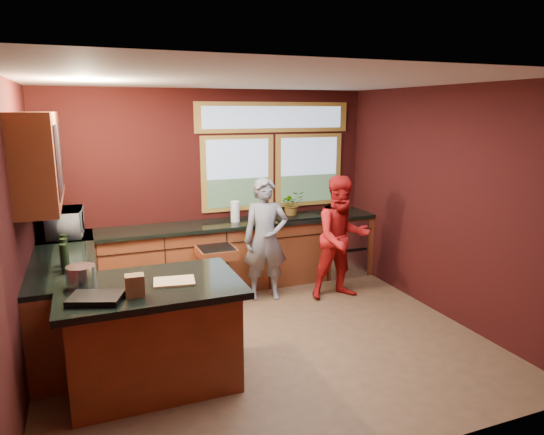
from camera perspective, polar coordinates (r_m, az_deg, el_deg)
floor at (r=5.36m, az=-0.87°, el=-14.27°), size 4.50×4.50×0.00m
room_shell at (r=4.97m, az=-8.76°, el=5.22°), size 4.52×4.02×2.71m
back_counter at (r=6.75m, az=-4.38°, el=-4.34°), size 4.50×0.64×0.93m
left_counter at (r=5.69m, az=-23.09°, el=-8.59°), size 0.64×2.30×0.93m
island at (r=4.55m, az=-13.82°, el=-13.09°), size 1.55×1.05×0.95m
person_grey at (r=6.23m, az=-0.77°, el=-2.60°), size 0.65×0.50×1.58m
person_red at (r=6.33m, az=8.22°, el=-2.38°), size 0.82×0.66×1.61m
microwave at (r=6.33m, az=-23.15°, el=-0.57°), size 0.43×0.61×0.33m
potted_plant at (r=6.94m, az=2.36°, el=1.66°), size 0.33×0.28×0.36m
paper_towel at (r=6.60m, az=-4.37°, el=0.71°), size 0.12×0.12×0.28m
cutting_board at (r=4.34m, az=-11.43°, el=-7.39°), size 0.38×0.30×0.02m
stock_pot at (r=4.46m, az=-21.52°, el=-6.44°), size 0.24×0.24×0.18m
paper_bag at (r=4.09m, az=-15.84°, el=-7.71°), size 0.16×0.13×0.18m
black_tray at (r=4.10m, az=-20.00°, el=-8.92°), size 0.47×0.40×0.05m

